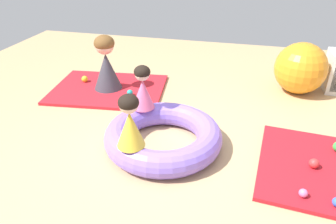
# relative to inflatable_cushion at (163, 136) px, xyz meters

# --- Properties ---
(ground_plane) EXTENTS (8.00, 8.00, 0.00)m
(ground_plane) POSITION_rel_inflatable_cushion_xyz_m (0.14, -0.10, -0.13)
(ground_plane) COLOR tan
(gym_mat_near_right) EXTENTS (1.67, 1.32, 0.04)m
(gym_mat_near_right) POSITION_rel_inflatable_cushion_xyz_m (-1.12, 1.16, -0.11)
(gym_mat_near_right) COLOR red
(gym_mat_near_right) RESTS_ON ground
(inflatable_cushion) EXTENTS (1.22, 1.22, 0.26)m
(inflatable_cushion) POSITION_rel_inflatable_cushion_xyz_m (0.00, 0.00, 0.00)
(inflatable_cushion) COLOR #8466E0
(inflatable_cushion) RESTS_ON ground
(child_in_pink) EXTENTS (0.27, 0.27, 0.49)m
(child_in_pink) POSITION_rel_inflatable_cushion_xyz_m (-0.31, 0.33, 0.37)
(child_in_pink) COLOR #E5608E
(child_in_pink) RESTS_ON inflatable_cushion
(child_in_yellow) EXTENTS (0.30, 0.30, 0.51)m
(child_in_yellow) POSITION_rel_inflatable_cushion_xyz_m (-0.20, -0.41, 0.38)
(child_in_yellow) COLOR yellow
(child_in_yellow) RESTS_ON inflatable_cushion
(adult_seated) EXTENTS (0.40, 0.40, 0.76)m
(adult_seated) POSITION_rel_inflatable_cushion_xyz_m (-1.12, 1.16, 0.28)
(adult_seated) COLOR #383842
(adult_seated) RESTS_ON gym_mat_near_right
(play_ball_red) EXTENTS (0.09, 0.09, 0.09)m
(play_ball_red) POSITION_rel_inflatable_cushion_xyz_m (1.47, -0.05, -0.04)
(play_ball_red) COLOR red
(play_ball_red) RESTS_ON gym_mat_near_left
(play_ball_yellow) EXTENTS (0.09, 0.09, 0.09)m
(play_ball_yellow) POSITION_rel_inflatable_cushion_xyz_m (-1.54, 1.27, -0.04)
(play_ball_yellow) COLOR yellow
(play_ball_yellow) RESTS_ON gym_mat_near_right
(play_ball_teal) EXTENTS (0.08, 0.08, 0.08)m
(play_ball_teal) POSITION_rel_inflatable_cushion_xyz_m (-0.73, 1.00, -0.05)
(play_ball_teal) COLOR teal
(play_ball_teal) RESTS_ON gym_mat_near_right
(play_ball_pink) EXTENTS (0.07, 0.07, 0.07)m
(play_ball_pink) POSITION_rel_inflatable_cushion_xyz_m (1.32, -0.48, -0.05)
(play_ball_pink) COLOR pink
(play_ball_pink) RESTS_ON gym_mat_near_left
(exercise_ball_large) EXTENTS (0.70, 0.70, 0.70)m
(exercise_ball_large) POSITION_rel_inflatable_cushion_xyz_m (1.48, 1.77, 0.22)
(exercise_ball_large) COLOR orange
(exercise_ball_large) RESTS_ON ground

